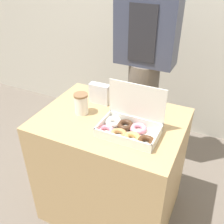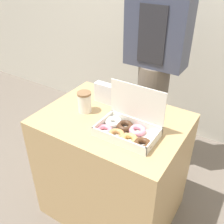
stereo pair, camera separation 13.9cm
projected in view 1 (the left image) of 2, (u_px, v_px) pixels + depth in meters
name	position (u px, v px, depth m)	size (l,w,h in m)	color
ground_plane	(111.00, 206.00, 1.92)	(14.00, 14.00, 0.00)	#665B51
table	(111.00, 167.00, 1.71)	(0.84, 0.62, 0.77)	tan
donut_box	(128.00, 127.00, 1.37)	(0.34, 0.22, 0.25)	silver
coffee_cup	(81.00, 104.00, 1.52)	(0.08, 0.08, 0.13)	silver
napkin_holder	(100.00, 94.00, 1.62)	(0.13, 0.05, 0.13)	silver
person_customer	(145.00, 58.00, 1.85)	(0.42, 0.23, 1.72)	#665B51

